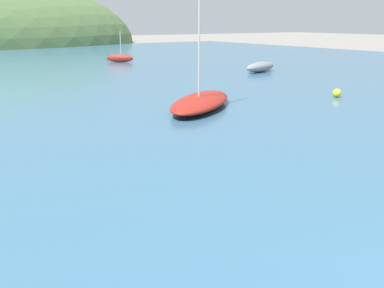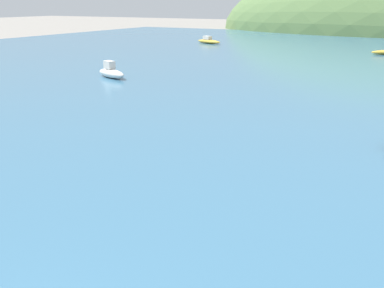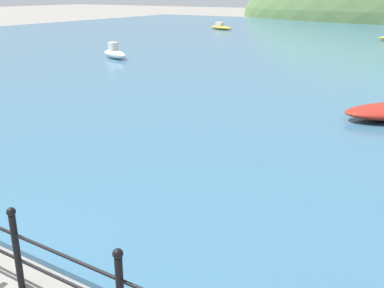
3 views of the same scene
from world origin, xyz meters
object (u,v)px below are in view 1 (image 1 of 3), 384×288
boat_red_dinghy (201,101)px  mooring_buoy (337,93)px  boat_far_right (260,67)px  boat_green_fishing (120,58)px

boat_red_dinghy → mooring_buoy: bearing=-10.1°
boat_red_dinghy → boat_far_right: size_ratio=1.86×
boat_far_right → mooring_buoy: size_ratio=8.76×
boat_green_fishing → boat_far_right: 12.68m
boat_red_dinghy → boat_green_fishing: size_ratio=2.49×
boat_red_dinghy → mooring_buoy: boat_red_dinghy is taller
boat_green_fishing → boat_far_right: (4.77, -11.75, -0.00)m
boat_green_fishing → mooring_buoy: boat_green_fishing is taller
mooring_buoy → boat_red_dinghy: bearing=169.9°
boat_green_fishing → boat_far_right: bearing=-67.9°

